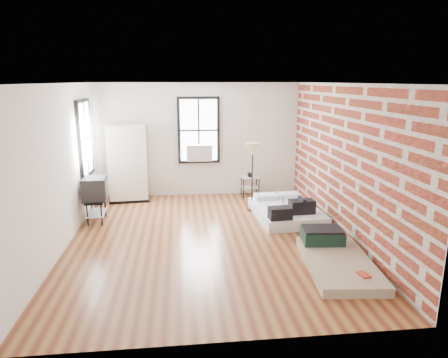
{
  "coord_description": "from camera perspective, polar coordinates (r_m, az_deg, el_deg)",
  "views": [
    {
      "loc": [
        -0.46,
        -6.87,
        2.85
      ],
      "look_at": [
        0.33,
        0.3,
        1.06
      ],
      "focal_mm": 32.0,
      "sensor_mm": 36.0,
      "label": 1
    }
  ],
  "objects": [
    {
      "name": "ground",
      "position": [
        7.45,
        -2.32,
        -8.57
      ],
      "size": [
        6.0,
        6.0,
        0.0
      ],
      "primitive_type": "plane",
      "color": "#5D2918",
      "rests_on": "ground"
    },
    {
      "name": "room_shell",
      "position": [
        7.35,
        -0.85,
        5.23
      ],
      "size": [
        5.02,
        6.02,
        2.8
      ],
      "color": "silver",
      "rests_on": "ground"
    },
    {
      "name": "mattress_main",
      "position": [
        8.6,
        8.91,
        -4.53
      ],
      "size": [
        1.37,
        1.79,
        0.55
      ],
      "rotation": [
        0.0,
        0.0,
        0.06
      ],
      "color": "white",
      "rests_on": "ground"
    },
    {
      "name": "mattress_bare",
      "position": [
        6.72,
        15.51,
        -10.57
      ],
      "size": [
        1.15,
        1.94,
        0.4
      ],
      "rotation": [
        0.0,
        0.0,
        -0.1
      ],
      "color": "tan",
      "rests_on": "ground"
    },
    {
      "name": "wardrobe",
      "position": [
        9.79,
        -13.57,
        2.16
      ],
      "size": [
        0.96,
        0.59,
        1.84
      ],
      "rotation": [
        0.0,
        0.0,
        0.07
      ],
      "color": "black",
      "rests_on": "ground"
    },
    {
      "name": "side_table",
      "position": [
        10.05,
        3.76,
        -0.27
      ],
      "size": [
        0.45,
        0.36,
        0.59
      ],
      "rotation": [
        0.0,
        0.0,
        0.02
      ],
      "color": "black",
      "rests_on": "ground"
    },
    {
      "name": "floor_lamp",
      "position": [
        8.74,
        4.11,
        3.69
      ],
      "size": [
        0.33,
        0.33,
        1.53
      ],
      "color": "black",
      "rests_on": "ground"
    },
    {
      "name": "tv_stand",
      "position": [
        8.56,
        -17.92,
        -1.55
      ],
      "size": [
        0.49,
        0.67,
        0.93
      ],
      "rotation": [
        0.0,
        0.0,
        0.05
      ],
      "color": "black",
      "rests_on": "ground"
    }
  ]
}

